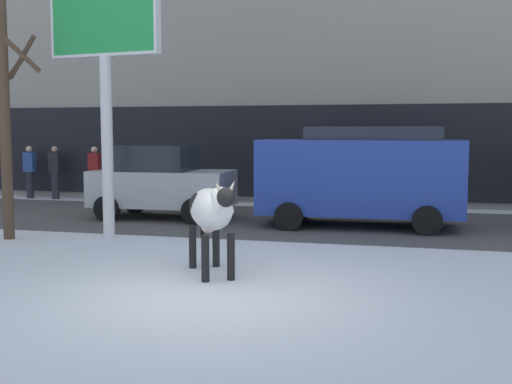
% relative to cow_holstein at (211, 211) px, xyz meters
% --- Properties ---
extents(ground_plane, '(120.00, 120.00, 0.00)m').
position_rel_cow_holstein_xyz_m(ground_plane, '(0.40, -1.17, -1.00)').
color(ground_plane, white).
extents(road_strip, '(60.00, 5.60, 0.01)m').
position_rel_cow_holstein_xyz_m(road_strip, '(0.40, 5.89, -1.00)').
color(road_strip, '#514F4C').
rests_on(road_strip, ground).
extents(building_facade, '(44.00, 6.10, 13.00)m').
position_rel_cow_holstein_xyz_m(building_facade, '(0.40, 12.65, 5.48)').
color(building_facade, gray).
rests_on(building_facade, ground).
extents(cow_holstein, '(1.34, 1.83, 1.54)m').
position_rel_cow_holstein_xyz_m(cow_holstein, '(0.00, 0.00, 0.00)').
color(cow_holstein, silver).
rests_on(cow_holstein, ground).
extents(billboard, '(2.53, 0.51, 5.56)m').
position_rel_cow_holstein_xyz_m(billboard, '(-3.17, 2.74, 3.31)').
color(billboard, silver).
rests_on(billboard, ground).
extents(car_silver_hatchback, '(3.55, 2.00, 1.86)m').
position_rel_cow_holstein_xyz_m(car_silver_hatchback, '(-3.24, 5.72, -0.07)').
color(car_silver_hatchback, '#B7BABF').
rests_on(car_silver_hatchback, ground).
extents(car_blue_van, '(4.65, 2.22, 2.32)m').
position_rel_cow_holstein_xyz_m(car_blue_van, '(1.81, 5.53, 0.24)').
color(car_blue_van, '#233D9E').
rests_on(car_blue_van, ground).
extents(pedestrian_near_billboard, '(0.36, 0.24, 1.73)m').
position_rel_cow_holstein_xyz_m(pedestrian_near_billboard, '(-9.36, 9.08, -0.12)').
color(pedestrian_near_billboard, '#282833').
rests_on(pedestrian_near_billboard, ground).
extents(pedestrian_by_cars, '(0.36, 0.24, 1.73)m').
position_rel_cow_holstein_xyz_m(pedestrian_by_cars, '(-6.98, 9.08, -0.12)').
color(pedestrian_by_cars, '#282833').
rests_on(pedestrian_by_cars, ground).
extents(pedestrian_far_left, '(0.36, 0.24, 1.73)m').
position_rel_cow_holstein_xyz_m(pedestrian_far_left, '(-8.41, 9.08, -0.12)').
color(pedestrian_far_left, '#282833').
rests_on(pedestrian_far_left, ground).
extents(bare_tree_left_lot, '(1.12, 1.43, 5.39)m').
position_rel_cow_holstein_xyz_m(bare_tree_left_lot, '(-5.05, 2.06, 1.81)').
color(bare_tree_left_lot, '#4C3828').
rests_on(bare_tree_left_lot, ground).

